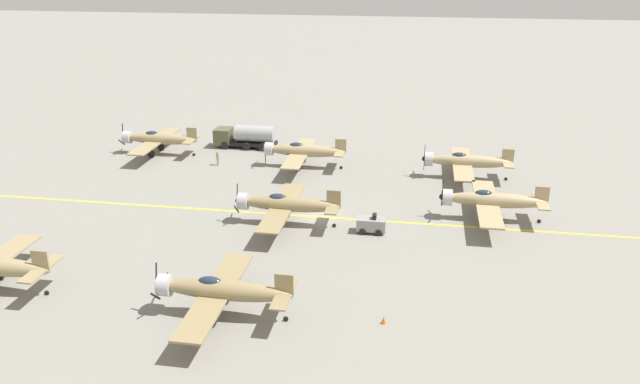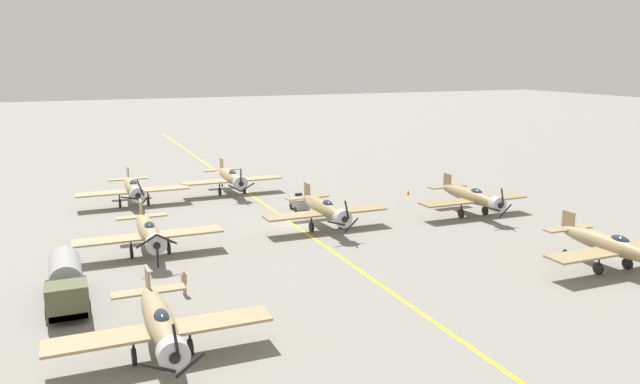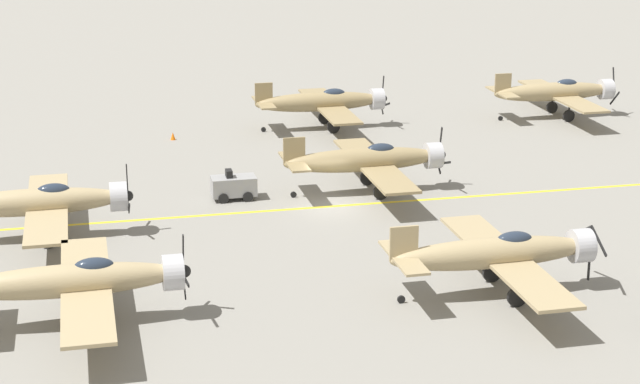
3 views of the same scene
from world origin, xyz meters
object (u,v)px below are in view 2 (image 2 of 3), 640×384
(airplane_far_left, at_px, (611,245))
(airplane_near_center, at_px, (231,177))
(airplane_mid_center, at_px, (325,209))
(airplane_near_right, at_px, (133,188))
(airplane_far_right, at_px, (160,322))
(traffic_cone, at_px, (408,192))
(fuel_tanker, at_px, (66,283))
(ground_crew_walking, at_px, (184,282))
(airplane_mid_right, at_px, (149,231))
(tow_tractor, at_px, (299,203))
(airplane_mid_left, at_px, (472,197))

(airplane_far_left, distance_m, airplane_near_center, 42.98)
(airplane_mid_center, distance_m, airplane_near_right, 23.18)
(airplane_far_right, xyz_separation_m, airplane_near_right, (-2.79, -37.47, 0.00))
(airplane_far_left, relative_size, airplane_mid_center, 1.00)
(airplane_far_left, height_order, traffic_cone, airplane_far_left)
(airplane_far_left, bearing_deg, traffic_cone, -100.47)
(fuel_tanker, bearing_deg, ground_crew_walking, 170.29)
(airplane_mid_center, relative_size, fuel_tanker, 1.50)
(airplane_mid_right, height_order, tow_tractor, airplane_mid_right)
(airplane_far_left, distance_m, fuel_tanker, 39.64)
(airplane_mid_right, xyz_separation_m, airplane_far_left, (-32.09, 17.75, -0.00))
(airplane_far_left, distance_m, traffic_cone, 29.59)
(airplane_mid_left, bearing_deg, tow_tractor, -34.24)
(airplane_far_right, relative_size, fuel_tanker, 1.50)
(airplane_near_right, distance_m, tow_tractor, 18.57)
(airplane_near_right, relative_size, ground_crew_walking, 6.91)
(ground_crew_walking, distance_m, traffic_cone, 37.83)
(airplane_mid_right, bearing_deg, airplane_mid_center, 173.99)
(airplane_far_left, relative_size, ground_crew_walking, 6.91)
(airplane_near_right, height_order, tow_tractor, airplane_near_right)
(airplane_near_center, bearing_deg, airplane_far_right, 69.84)
(airplane_near_right, bearing_deg, ground_crew_walking, 97.34)
(ground_crew_walking, bearing_deg, airplane_near_center, -110.48)
(airplane_mid_center, relative_size, traffic_cone, 21.82)
(fuel_tanker, bearing_deg, airplane_mid_right, -126.45)
(tow_tractor, bearing_deg, fuel_tanker, 38.09)
(tow_tractor, bearing_deg, airplane_mid_right, 29.46)
(airplane_far_left, height_order, airplane_near_right, airplane_far_left)
(airplane_near_center, xyz_separation_m, tow_tractor, (-4.63, 10.83, -1.22))
(airplane_mid_right, distance_m, airplane_near_center, 23.90)
(tow_tractor, xyz_separation_m, traffic_cone, (-14.77, -2.17, -0.52))
(airplane_near_right, bearing_deg, fuel_tanker, 82.09)
(fuel_tanker, height_order, ground_crew_walking, fuel_tanker)
(airplane_mid_right, height_order, ground_crew_walking, airplane_mid_right)
(tow_tractor, bearing_deg, airplane_near_right, -29.23)
(airplane_mid_right, relative_size, ground_crew_walking, 6.91)
(airplane_mid_left, relative_size, airplane_far_left, 1.00)
(airplane_far_right, relative_size, traffic_cone, 21.82)
(airplane_near_right, bearing_deg, airplane_mid_center, 139.63)
(airplane_mid_left, height_order, airplane_mid_right, airplane_mid_left)
(airplane_mid_right, xyz_separation_m, airplane_mid_center, (-16.51, -1.57, -0.00))
(fuel_tanker, bearing_deg, airplane_near_center, -122.86)
(airplane_mid_left, height_order, airplane_near_right, airplane_mid_left)
(airplane_far_left, relative_size, airplane_near_right, 1.00)
(airplane_mid_right, bearing_deg, airplane_mid_left, 169.49)
(airplane_near_center, height_order, airplane_near_right, airplane_near_center)
(tow_tractor, height_order, ground_crew_walking, tow_tractor)
(airplane_far_left, bearing_deg, airplane_mid_center, -62.18)
(tow_tractor, bearing_deg, ground_crew_walking, 50.89)
(fuel_tanker, distance_m, tow_tractor, 29.94)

